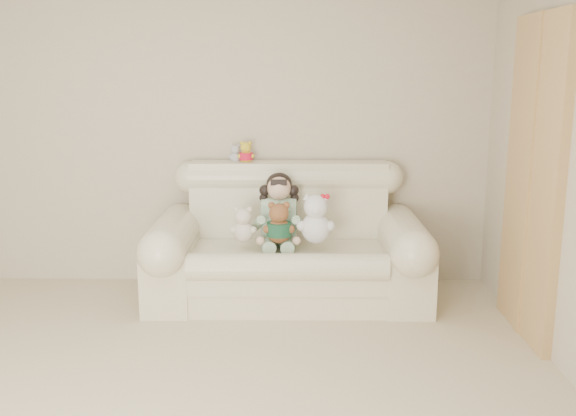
# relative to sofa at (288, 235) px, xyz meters

# --- Properties ---
(wall_back) EXTENTS (4.50, 0.00, 4.50)m
(wall_back) POSITION_rel_sofa_xyz_m (-0.62, 0.50, 0.78)
(wall_back) COLOR #B7A691
(wall_back) RESTS_ON ground
(sofa) EXTENTS (2.10, 0.95, 1.03)m
(sofa) POSITION_rel_sofa_xyz_m (0.00, 0.00, 0.00)
(sofa) COLOR #FFF2CD
(sofa) RESTS_ON floor
(door_panel) EXTENTS (0.06, 0.90, 2.10)m
(door_panel) POSITION_rel_sofa_xyz_m (1.60, -0.60, 0.54)
(door_panel) COLOR tan
(door_panel) RESTS_ON floor
(seated_child) EXTENTS (0.36, 0.44, 0.57)m
(seated_child) POSITION_rel_sofa_xyz_m (-0.07, 0.08, 0.19)
(seated_child) COLOR #37783F
(seated_child) RESTS_ON sofa
(brown_teddy) EXTENTS (0.26, 0.21, 0.36)m
(brown_teddy) POSITION_rel_sofa_xyz_m (-0.07, -0.15, 0.17)
(brown_teddy) COLOR brown
(brown_teddy) RESTS_ON sofa
(white_cat) EXTENTS (0.33, 0.29, 0.44)m
(white_cat) POSITION_rel_sofa_xyz_m (0.20, -0.14, 0.20)
(white_cat) COLOR white
(white_cat) RESTS_ON sofa
(cream_teddy) EXTENTS (0.23, 0.20, 0.31)m
(cream_teddy) POSITION_rel_sofa_xyz_m (-0.33, -0.12, 0.14)
(cream_teddy) COLOR beige
(cream_teddy) RESTS_ON sofa
(yellow_mini_bear) EXTENTS (0.15, 0.13, 0.21)m
(yellow_mini_bear) POSITION_rel_sofa_xyz_m (-0.34, 0.37, 0.60)
(yellow_mini_bear) COLOR gold
(yellow_mini_bear) RESTS_ON sofa
(grey_mini_plush) EXTENTS (0.14, 0.12, 0.18)m
(grey_mini_plush) POSITION_rel_sofa_xyz_m (-0.43, 0.39, 0.58)
(grey_mini_plush) COLOR #B9B9C0
(grey_mini_plush) RESTS_ON sofa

